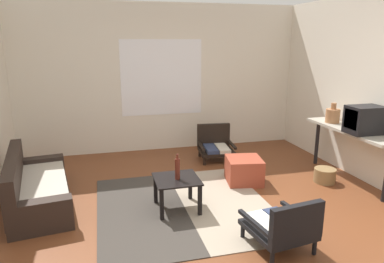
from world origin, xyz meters
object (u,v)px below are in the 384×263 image
at_px(wicker_basket, 325,175).
at_px(clay_vase, 333,115).
at_px(armchair_by_window, 215,144).
at_px(ottoman_orange, 244,170).
at_px(couch, 35,189).
at_px(coffee_table, 177,185).
at_px(armchair_striped_foreground, 283,226).
at_px(crt_television, 365,120).
at_px(glass_bottle, 177,168).
at_px(console_shelf, 350,135).

bearing_deg(wicker_basket, clay_vase, 50.51).
relative_size(armchair_by_window, ottoman_orange, 1.31).
bearing_deg(armchair_by_window, couch, -157.46).
distance_m(coffee_table, armchair_striped_foreground, 1.40).
height_order(crt_television, wicker_basket, crt_television).
relative_size(glass_bottle, wicker_basket, 1.01).
height_order(armchair_striped_foreground, crt_television, crt_television).
bearing_deg(couch, wicker_basket, -4.05).
xyz_separation_m(couch, armchair_by_window, (2.78, 1.15, 0.05)).
height_order(armchair_striped_foreground, ottoman_orange, armchair_striped_foreground).
distance_m(crt_television, clay_vase, 0.70).
xyz_separation_m(couch, crt_television, (4.35, -0.56, 0.77)).
xyz_separation_m(armchair_striped_foreground, wicker_basket, (1.47, 1.43, -0.16)).
height_order(couch, coffee_table, couch).
height_order(glass_bottle, wicker_basket, glass_bottle).
height_order(armchair_by_window, console_shelf, console_shelf).
distance_m(ottoman_orange, glass_bottle, 1.34).
xyz_separation_m(ottoman_orange, console_shelf, (1.51, -0.29, 0.52)).
bearing_deg(clay_vase, console_shelf, -90.00).
bearing_deg(wicker_basket, ottoman_orange, 166.07).
relative_size(ottoman_orange, console_shelf, 0.30).
bearing_deg(armchair_striped_foreground, console_shelf, 38.12).
xyz_separation_m(couch, coffee_table, (1.71, -0.59, 0.11)).
bearing_deg(couch, glass_bottle, -19.68).
bearing_deg(clay_vase, couch, -178.22).
bearing_deg(wicker_basket, crt_television, -38.56).
bearing_deg(armchair_by_window, wicker_basket, -49.52).
xyz_separation_m(armchair_striped_foreground, clay_vase, (1.82, 1.85, 0.64)).
bearing_deg(armchair_by_window, coffee_table, -121.49).
distance_m(ottoman_orange, wicker_basket, 1.20).
distance_m(crt_television, wicker_basket, 0.98).
relative_size(couch, crt_television, 3.93).
height_order(coffee_table, ottoman_orange, coffee_table).
bearing_deg(coffee_table, wicker_basket, 7.64).
height_order(coffee_table, console_shelf, console_shelf).
relative_size(couch, wicker_basket, 5.85).
xyz_separation_m(armchair_by_window, wicker_basket, (1.23, -1.44, -0.16)).
relative_size(armchair_by_window, wicker_basket, 2.06).
bearing_deg(armchair_by_window, crt_television, -47.46).
distance_m(coffee_table, wicker_basket, 2.33).
relative_size(coffee_table, clay_vase, 1.77).
distance_m(ottoman_orange, clay_vase, 1.68).
xyz_separation_m(armchair_striped_foreground, ottoman_orange, (0.31, 1.72, -0.08)).
relative_size(armchair_striped_foreground, glass_bottle, 2.17).
relative_size(coffee_table, console_shelf, 0.33).
relative_size(crt_television, clay_vase, 1.51).
bearing_deg(wicker_basket, couch, 175.95).
bearing_deg(coffee_table, glass_bottle, -76.12).
relative_size(ottoman_orange, clay_vase, 1.60).
distance_m(armchair_by_window, ottoman_orange, 1.15).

